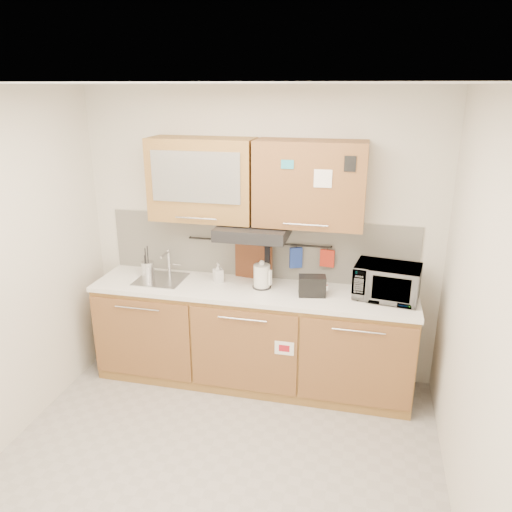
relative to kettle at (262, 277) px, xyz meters
The scene contains 20 objects.
floor 1.60m from the kettle, 93.81° to the right, with size 3.20×3.20×0.00m, color #9E9993.
ceiling 2.01m from the kettle, 93.81° to the right, with size 3.20×3.20×0.00m, color white.
wall_back 0.40m from the kettle, 107.07° to the left, with size 3.20×3.20×0.00m, color silver.
wall_right 1.98m from the kettle, 39.07° to the right, with size 3.00×3.00×0.00m, color silver.
base_cabinet 0.62m from the kettle, 154.05° to the right, with size 2.80×0.64×0.88m.
countertop 0.15m from the kettle, 152.73° to the right, with size 2.82×0.62×0.04m, color white.
backsplash 0.32m from the kettle, 107.82° to the left, with size 2.80×0.02×0.56m, color silver.
upper_cabinets 0.82m from the kettle, 133.83° to the left, with size 1.82×0.37×0.70m.
range_hood 0.41m from the kettle, 167.88° to the left, with size 0.60×0.46×0.10m, color black.
sink 0.94m from the kettle, behind, with size 0.42×0.40×0.26m.
utensil_rail 0.33m from the kettle, 110.68° to the left, with size 0.02×0.02×1.30m, color black.
utensil_crock 1.08m from the kettle, behind, with size 0.15×0.15×0.29m.
kettle is the anchor object (origin of this frame).
toaster 0.45m from the kettle, ahead, with size 0.24×0.17×0.17m.
microwave 1.05m from the kettle, ahead, with size 0.52×0.35×0.29m, color #999999.
soap_bottle 0.41m from the kettle, behind, with size 0.08×0.08×0.18m, color #999999.
cutting_board 0.24m from the kettle, 121.05° to the left, with size 0.35×0.03×0.43m, color brown.
oven_mitt 0.36m from the kettle, 37.60° to the left, with size 0.11×0.03×0.19m, color #223C9C.
dark_pouch 0.23m from the kettle, 98.00° to the left, with size 0.15×0.04×0.24m, color black.
pot_holder 0.59m from the kettle, 20.65° to the left, with size 0.13×0.02×0.15m, color #B02817.
Camera 1 is at (0.94, -2.70, 2.59)m, focal length 35.00 mm.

